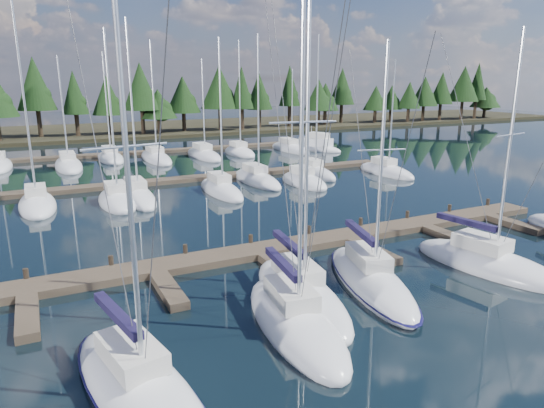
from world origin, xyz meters
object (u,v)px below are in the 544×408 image
front_sailboat_1 (139,387)px  front_sailboat_3 (300,294)px  front_sailboat_2 (294,321)px  motor_yacht_right (316,147)px  front_sailboat_4 (370,280)px  front_sailboat_5 (487,263)px  main_dock (262,254)px

front_sailboat_1 → front_sailboat_3: front_sailboat_3 is taller
front_sailboat_3 → front_sailboat_2: bearing=-124.9°
front_sailboat_2 → motor_yacht_right: front_sailboat_2 is taller
motor_yacht_right → front_sailboat_3: bearing=-122.1°
front_sailboat_4 → motor_yacht_right: size_ratio=1.42×
front_sailboat_5 → motor_yacht_right: bearing=70.5°
front_sailboat_1 → main_dock: bearing=46.8°
front_sailboat_2 → motor_yacht_right: (27.23, 43.11, 0.16)m
front_sailboat_1 → front_sailboat_2: size_ratio=0.97×
front_sailboat_2 → front_sailboat_5: (12.35, 1.05, -0.02)m
front_sailboat_1 → front_sailboat_2: bearing=13.9°
motor_yacht_right → front_sailboat_2: bearing=-122.3°
front_sailboat_5 → front_sailboat_2: bearing=-175.1°
front_sailboat_2 → motor_yacht_right: bearing=57.7°
front_sailboat_3 → main_dock: bearing=82.4°
main_dock → front_sailboat_4: size_ratio=3.58×
front_sailboat_4 → front_sailboat_1: bearing=-163.1°
front_sailboat_1 → front_sailboat_2: (6.60, 1.63, 0.01)m
front_sailboat_2 → front_sailboat_5: 12.39m
front_sailboat_1 → front_sailboat_5: 19.13m
front_sailboat_1 → front_sailboat_3: (8.05, 3.72, 0.00)m
front_sailboat_3 → front_sailboat_5: (10.89, -1.04, -0.01)m
main_dock → front_sailboat_5: front_sailboat_5 is taller
main_dock → front_sailboat_2: 8.07m
front_sailboat_4 → motor_yacht_right: bearing=62.0°
motor_yacht_right → front_sailboat_1: bearing=-127.1°
front_sailboat_5 → motor_yacht_right: size_ratio=1.51×
front_sailboat_1 → motor_yacht_right: size_ratio=1.70×
front_sailboat_3 → front_sailboat_4: front_sailboat_3 is taller
front_sailboat_1 → front_sailboat_4: 12.51m
front_sailboat_2 → front_sailboat_3: (1.46, 2.09, -0.01)m
main_dock → front_sailboat_3: bearing=-97.6°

